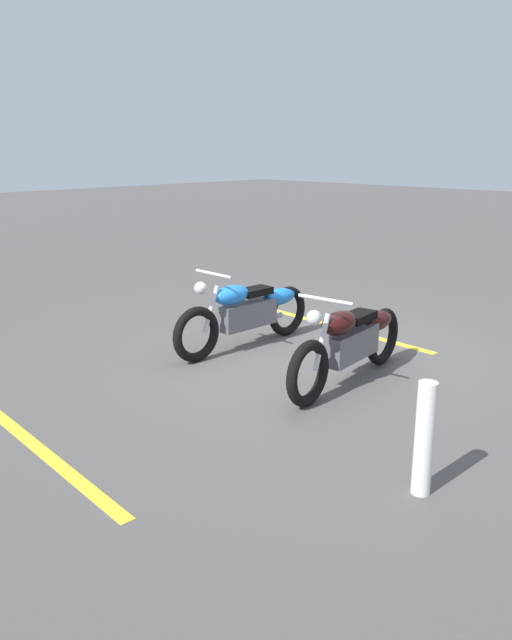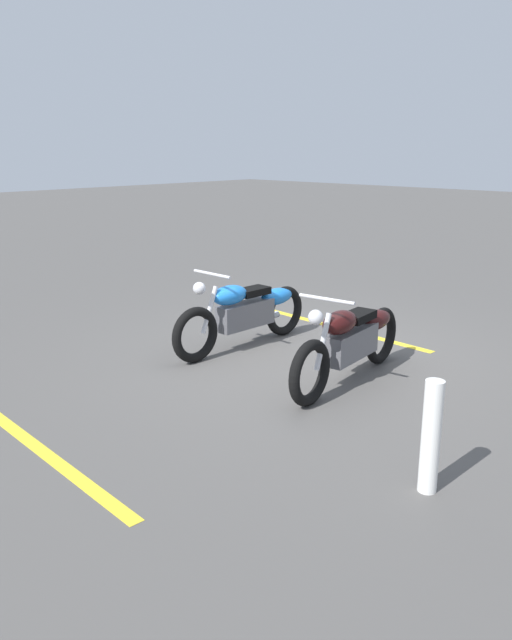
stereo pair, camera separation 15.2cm
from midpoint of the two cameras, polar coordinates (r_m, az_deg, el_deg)
name	(u,v)px [view 1 (the left image)]	position (r m, az deg, el deg)	size (l,w,h in m)	color
ground_plane	(312,356)	(7.70, 5.66, -3.30)	(60.00, 60.00, 0.00)	#514F4C
motorcycle_bright_foreground	(248,311)	(7.92, -0.20, 0.79)	(2.23, 0.62, 1.04)	black
motorcycle_dark_foreground	(351,341)	(6.82, 9.27, -1.85)	(2.23, 0.65, 1.04)	black
bollard_post	(424,439)	(4.79, 15.89, -10.31)	(0.14, 0.14, 0.87)	white
parking_stripe_near	(337,327)	(8.97, 7.81, -0.62)	(3.20, 0.12, 0.01)	yellow
parking_stripe_mid	(31,442)	(5.83, -18.97, -10.45)	(3.20, 0.12, 0.01)	yellow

